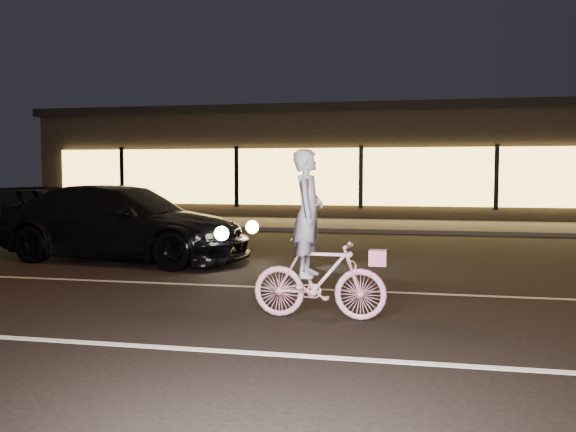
# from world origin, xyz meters

# --- Properties ---
(ground) EXTENTS (90.00, 90.00, 0.00)m
(ground) POSITION_xyz_m (0.00, 0.00, 0.00)
(ground) COLOR black
(ground) RESTS_ON ground
(lane_stripe_near) EXTENTS (60.00, 0.12, 0.01)m
(lane_stripe_near) POSITION_xyz_m (0.00, -1.50, 0.00)
(lane_stripe_near) COLOR silver
(lane_stripe_near) RESTS_ON ground
(lane_stripe_far) EXTENTS (60.00, 0.10, 0.01)m
(lane_stripe_far) POSITION_xyz_m (0.00, 2.00, 0.00)
(lane_stripe_far) COLOR gray
(lane_stripe_far) RESTS_ON ground
(sidewalk) EXTENTS (30.00, 4.00, 0.12)m
(sidewalk) POSITION_xyz_m (0.00, 13.00, 0.06)
(sidewalk) COLOR #383533
(sidewalk) RESTS_ON ground
(storefront) EXTENTS (25.40, 8.42, 4.20)m
(storefront) POSITION_xyz_m (0.00, 18.97, 2.15)
(storefront) COLOR black
(storefront) RESTS_ON ground
(cyclist) EXTENTS (1.63, 0.56, 2.06)m
(cyclist) POSITION_xyz_m (0.96, 0.11, 0.73)
(cyclist) COLOR #F74587
(cyclist) RESTS_ON ground
(sedan) EXTENTS (5.44, 2.78, 1.51)m
(sedan) POSITION_xyz_m (-3.67, 4.29, 0.76)
(sedan) COLOR black
(sedan) RESTS_ON ground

